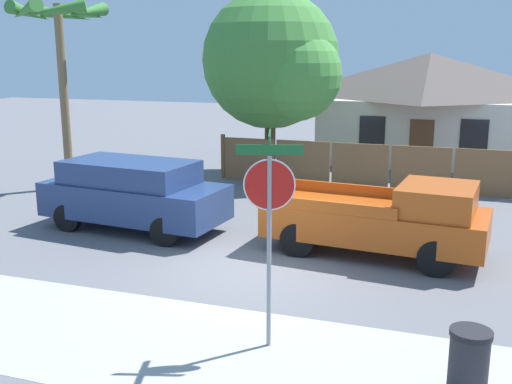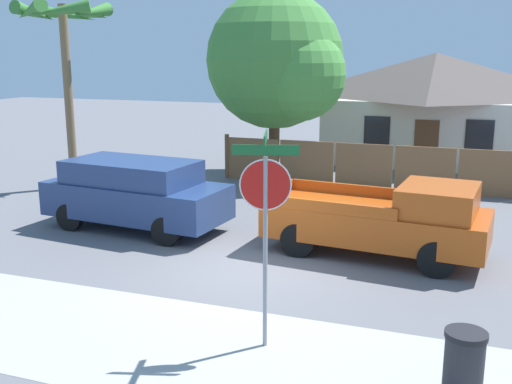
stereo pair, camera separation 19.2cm
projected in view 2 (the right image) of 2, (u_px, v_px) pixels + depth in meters
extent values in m
plane|color=slate|center=(252.00, 269.00, 12.69)|extent=(80.00, 80.00, 0.00)
cube|color=#A3A39E|center=(174.00, 345.00, 9.38)|extent=(36.00, 3.20, 0.01)
cube|color=brown|center=(253.00, 159.00, 21.49)|extent=(1.91, 0.06, 1.51)
cube|color=brown|center=(306.00, 162.00, 20.84)|extent=(1.91, 0.06, 1.51)
cube|color=brown|center=(364.00, 166.00, 20.19)|extent=(1.91, 0.06, 1.51)
cube|color=brown|center=(425.00, 170.00, 19.54)|extent=(1.91, 0.06, 1.51)
cube|color=brown|center=(490.00, 174.00, 18.89)|extent=(1.91, 0.06, 1.51)
cube|color=brown|center=(227.00, 156.00, 21.80)|extent=(0.12, 0.12, 1.61)
cube|color=beige|center=(432.00, 128.00, 25.72)|extent=(8.37, 6.32, 2.63)
pyramid|color=#514742|center=(435.00, 75.00, 25.21)|extent=(9.04, 6.83, 1.86)
cube|color=black|center=(377.00, 130.00, 23.37)|extent=(1.00, 0.04, 1.10)
cube|color=black|center=(479.00, 135.00, 22.14)|extent=(1.00, 0.04, 1.10)
cube|color=brown|center=(426.00, 146.00, 22.88)|extent=(0.90, 0.04, 2.00)
cylinder|color=brown|center=(274.00, 144.00, 22.06)|extent=(0.40, 0.40, 2.39)
sphere|color=#428438|center=(275.00, 60.00, 21.37)|extent=(4.91, 4.91, 4.91)
sphere|color=#478F3C|center=(300.00, 75.00, 20.56)|extent=(3.19, 3.19, 3.19)
cylinder|color=brown|center=(69.00, 99.00, 19.77)|extent=(0.28, 0.28, 6.01)
cone|color=#387A33|center=(91.00, 12.00, 18.81)|extent=(0.44, 1.97, 0.74)
cone|color=#387A33|center=(93.00, 14.00, 19.82)|extent=(1.92, 1.37, 0.74)
cone|color=#387A33|center=(67.00, 15.00, 20.17)|extent=(1.92, 1.37, 0.74)
cone|color=#387A33|center=(36.00, 14.00, 19.50)|extent=(0.44, 1.97, 0.74)
cone|color=#387A33|center=(30.00, 12.00, 18.49)|extent=(1.92, 1.37, 0.74)
cone|color=#387A33|center=(58.00, 11.00, 18.14)|extent=(1.92, 1.37, 0.74)
cube|color=navy|center=(137.00, 200.00, 15.46)|extent=(4.92, 2.43, 0.87)
cube|color=navy|center=(132.00, 172.00, 15.35)|extent=(3.49, 2.13, 0.58)
cube|color=black|center=(184.00, 177.00, 14.69)|extent=(0.23, 1.73, 0.49)
cylinder|color=black|center=(203.00, 214.00, 15.72)|extent=(0.72, 0.22, 0.72)
cylinder|color=black|center=(166.00, 231.00, 14.18)|extent=(0.72, 0.22, 0.72)
cylinder|color=black|center=(113.00, 202.00, 16.94)|extent=(0.72, 0.22, 0.72)
cylinder|color=black|center=(70.00, 217.00, 15.40)|extent=(0.72, 0.22, 0.72)
cube|color=#B74C14|center=(375.00, 223.00, 13.47)|extent=(5.04, 2.47, 0.73)
cube|color=#B74C14|center=(438.00, 200.00, 12.76)|extent=(1.73, 1.98, 0.61)
cube|color=#B74C14|center=(352.00, 190.00, 14.54)|extent=(3.04, 0.38, 0.26)
cube|color=#B74C14|center=(327.00, 207.00, 12.87)|extent=(3.04, 0.38, 0.26)
cube|color=#B74C14|center=(278.00, 191.00, 14.36)|extent=(0.27, 1.89, 0.26)
cylinder|color=black|center=(449.00, 236.00, 13.71)|extent=(0.78, 0.22, 0.78)
cylinder|color=black|center=(437.00, 259.00, 12.14)|extent=(0.78, 0.22, 0.78)
cylinder|color=black|center=(324.00, 220.00, 14.96)|extent=(0.78, 0.22, 0.78)
cylinder|color=black|center=(298.00, 240.00, 13.40)|extent=(0.78, 0.22, 0.78)
cylinder|color=gray|center=(265.00, 254.00, 9.04)|extent=(0.07, 0.07, 3.00)
cylinder|color=red|center=(265.00, 185.00, 8.80)|extent=(0.71, 0.23, 0.73)
cylinder|color=white|center=(265.00, 185.00, 8.80)|extent=(0.75, 0.23, 0.78)
cube|color=#19602D|center=(266.00, 150.00, 8.68)|extent=(0.95, 0.30, 0.15)
cube|color=#19602D|center=(266.00, 138.00, 8.64)|extent=(0.28, 0.86, 0.15)
cylinder|color=#28282D|center=(464.00, 366.00, 7.93)|extent=(0.52, 0.52, 0.83)
cylinder|color=black|center=(466.00, 335.00, 7.83)|extent=(0.56, 0.56, 0.08)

